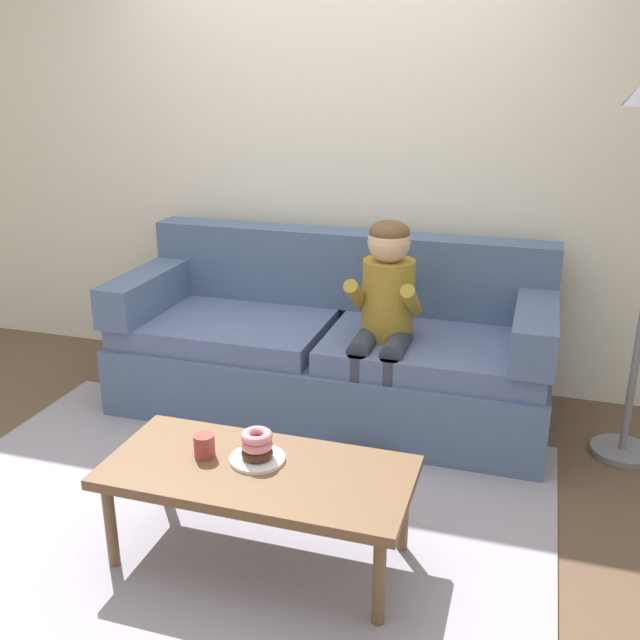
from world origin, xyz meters
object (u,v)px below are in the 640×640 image
object	(u,v)px
person_child	(384,309)
mug	(204,446)
coffee_table	(258,477)
couch	(332,350)
donut	(257,453)

from	to	relation	value
person_child	mug	xyz separation A→B (m)	(-0.44, -1.13, -0.22)
coffee_table	person_child	world-z (taller)	person_child
couch	donut	size ratio (longest dim) A/B	19.12
couch	coffee_table	distance (m)	1.36
couch	person_child	xyz separation A→B (m)	(0.33, -0.21, 0.33)
couch	mug	distance (m)	1.35
couch	person_child	size ratio (longest dim) A/B	2.08
coffee_table	donut	xyz separation A→B (m)	(-0.02, 0.05, 0.07)
donut	mug	xyz separation A→B (m)	(-0.20, -0.03, 0.01)
couch	mug	bearing A→B (deg)	-94.70
mug	coffee_table	bearing A→B (deg)	-4.44
couch	donut	world-z (taller)	couch
couch	person_child	bearing A→B (deg)	-32.09
person_child	donut	bearing A→B (deg)	-102.14
person_child	donut	distance (m)	1.15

